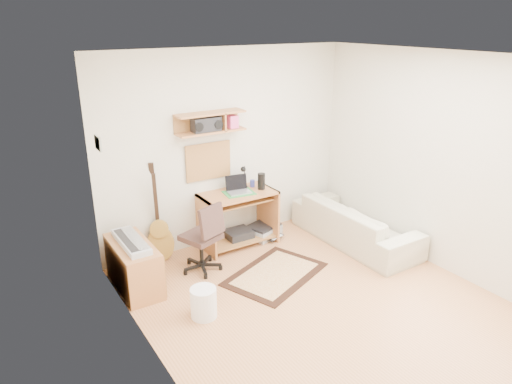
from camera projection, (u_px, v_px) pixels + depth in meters
floor at (319, 304)px, 5.15m from camera, size 3.60×4.00×0.01m
ceiling at (332, 56)px, 4.24m from camera, size 3.60×4.00×0.01m
back_wall at (227, 148)px, 6.28m from camera, size 3.60×0.01×2.60m
left_wall at (152, 234)px, 3.79m from camera, size 0.01×4.00×2.60m
right_wall at (442, 164)px, 5.60m from camera, size 0.01×4.00×2.60m
wall_shelf at (211, 122)px, 5.89m from camera, size 0.90×0.25×0.26m
cork_board at (208, 161)px, 6.16m from camera, size 0.64×0.03×0.49m
wall_photo at (98, 143)px, 4.84m from camera, size 0.02×0.20×0.15m
desk at (238, 219)px, 6.38m from camera, size 1.00×0.55×0.75m
laptop at (239, 185)px, 6.20m from camera, size 0.34×0.34×0.23m
speaker at (261, 181)px, 6.34m from camera, size 0.10×0.10×0.22m
desk_lamp at (245, 176)px, 6.40m from camera, size 0.10×0.10×0.31m
pencil_cup at (252, 183)px, 6.46m from camera, size 0.07×0.07×0.09m
boombox at (206, 125)px, 5.86m from camera, size 0.36×0.17×0.19m
rug at (275, 274)px, 5.72m from camera, size 1.42×1.19×0.02m
task_chair at (201, 237)px, 5.69m from camera, size 0.59×0.59×0.90m
cabinet at (134, 266)px, 5.37m from camera, size 0.40×0.90×0.55m
music_keyboard at (131, 242)px, 5.26m from camera, size 0.23×0.74×0.06m
guitar at (158, 214)px, 5.86m from camera, size 0.40×0.33×1.28m
waste_basket at (204, 303)px, 4.87m from camera, size 0.35×0.35×0.33m
printer at (263, 231)px, 6.70m from camera, size 0.53×0.47×0.17m
sofa at (356, 217)px, 6.44m from camera, size 0.55×1.90×0.74m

